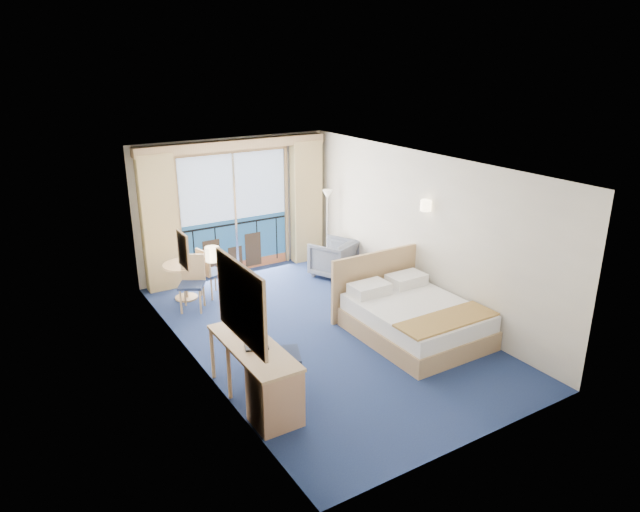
{
  "coord_description": "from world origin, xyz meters",
  "views": [
    {
      "loc": [
        -4.29,
        -6.97,
        4.18
      ],
      "look_at": [
        0.12,
        0.2,
        1.2
      ],
      "focal_mm": 32.0,
      "sensor_mm": 36.0,
      "label": 1
    }
  ],
  "objects": [
    {
      "name": "curtain_left",
      "position": [
        -1.55,
        3.07,
        1.28
      ],
      "size": [
        0.65,
        0.22,
        2.55
      ],
      "primitive_type": "cube",
      "color": "tan",
      "rests_on": "room_walls"
    },
    {
      "name": "curtain_right",
      "position": [
        1.55,
        3.07,
        1.28
      ],
      "size": [
        0.65,
        0.22,
        2.55
      ],
      "primitive_type": "cube",
      "color": "tan",
      "rests_on": "room_walls"
    },
    {
      "name": "desk_chair",
      "position": [
        -1.4,
        -1.15,
        0.61
      ],
      "size": [
        0.62,
        0.61,
        1.09
      ],
      "rotation": [
        0.0,
        0.0,
        1.18
      ],
      "color": "#1E2947",
      "rests_on": "ground"
    },
    {
      "name": "nightstand",
      "position": [
        1.79,
        0.65,
        0.25
      ],
      "size": [
        0.39,
        0.37,
        0.51
      ],
      "primitive_type": "cube",
      "color": "tan",
      "rests_on": "ground"
    },
    {
      "name": "mirror",
      "position": [
        -1.97,
        -1.5,
        1.55
      ],
      "size": [
        0.05,
        1.25,
        0.95
      ],
      "color": "tan",
      "rests_on": "room_walls"
    },
    {
      "name": "pelmet",
      "position": [
        0.0,
        3.1,
        2.58
      ],
      "size": [
        3.8,
        0.25,
        0.18
      ],
      "primitive_type": "cube",
      "color": "tan",
      "rests_on": "room_walls"
    },
    {
      "name": "bed",
      "position": [
        1.18,
        -0.85,
        0.31
      ],
      "size": [
        1.76,
        2.09,
        1.1
      ],
      "color": "tan",
      "rests_on": "ground"
    },
    {
      "name": "phone",
      "position": [
        1.75,
        0.69,
        0.54
      ],
      "size": [
        0.2,
        0.16,
        0.08
      ],
      "primitive_type": "cube",
      "rotation": [
        0.0,
        0.0,
        -0.17
      ],
      "color": "silver",
      "rests_on": "nightstand"
    },
    {
      "name": "table_chair_a",
      "position": [
        -0.97,
        2.26,
        0.52
      ],
      "size": [
        0.49,
        0.48,
        0.92
      ],
      "rotation": [
        0.0,
        0.0,
        1.83
      ],
      "color": "#1E2947",
      "rests_on": "ground"
    },
    {
      "name": "floor_lamp",
      "position": [
        1.74,
        2.55,
        1.22
      ],
      "size": [
        0.22,
        0.22,
        1.61
      ],
      "color": "silver",
      "rests_on": "ground"
    },
    {
      "name": "table_chair_b",
      "position": [
        -1.39,
        1.94,
        0.54
      ],
      "size": [
        0.57,
        0.57,
        0.95
      ],
      "rotation": [
        0.0,
        0.0,
        -0.54
      ],
      "color": "#1E2947",
      "rests_on": "ground"
    },
    {
      "name": "desk_lamp",
      "position": [
        -1.71,
        -0.67,
        1.1
      ],
      "size": [
        0.11,
        0.11,
        0.43
      ],
      "color": "silver",
      "rests_on": "desk"
    },
    {
      "name": "sconce_left",
      "position": [
        -1.94,
        -0.6,
        1.85
      ],
      "size": [
        0.18,
        0.18,
        0.18
      ],
      "primitive_type": "cylinder",
      "color": "beige",
      "rests_on": "room_walls"
    },
    {
      "name": "balcony_door",
      "position": [
        -0.01,
        3.22,
        1.14
      ],
      "size": [
        2.36,
        0.03,
        2.52
      ],
      "color": "navy",
      "rests_on": "room_walls"
    },
    {
      "name": "desk",
      "position": [
        -1.7,
        -1.62,
        0.43
      ],
      "size": [
        0.57,
        1.66,
        0.78
      ],
      "color": "tan",
      "rests_on": "ground"
    },
    {
      "name": "sconce_right",
      "position": [
        1.94,
        -0.15,
        1.85
      ],
      "size": [
        0.18,
        0.18,
        0.18
      ],
      "primitive_type": "cylinder",
      "color": "beige",
      "rests_on": "room_walls"
    },
    {
      "name": "armchair",
      "position": [
        1.53,
        1.98,
        0.36
      ],
      "size": [
        1.04,
        1.05,
        0.72
      ],
      "primitive_type": "imported",
      "rotation": [
        0.0,
        0.0,
        3.58
      ],
      "color": "#494C58",
      "rests_on": "ground"
    },
    {
      "name": "round_table",
      "position": [
        -1.37,
        2.41,
        0.5
      ],
      "size": [
        0.74,
        0.74,
        0.67
      ],
      "color": "tan",
      "rests_on": "ground"
    },
    {
      "name": "folder",
      "position": [
        -1.69,
        -1.24,
        0.79
      ],
      "size": [
        0.34,
        0.29,
        0.03
      ],
      "primitive_type": "cube",
      "rotation": [
        0.0,
        0.0,
        -0.33
      ],
      "color": "black",
      "rests_on": "desk"
    },
    {
      "name": "room_walls",
      "position": [
        0.0,
        0.0,
        1.78
      ],
      "size": [
        4.04,
        6.54,
        2.72
      ],
      "color": "#EDE4CD",
      "rests_on": "ground"
    },
    {
      "name": "wall_print",
      "position": [
        -1.97,
        0.45,
        1.6
      ],
      "size": [
        0.04,
        0.42,
        0.52
      ],
      "color": "tan",
      "rests_on": "room_walls"
    },
    {
      "name": "floor",
      "position": [
        0.0,
        0.0,
        0.0
      ],
      "size": [
        6.5,
        6.5,
        0.0
      ],
      "primitive_type": "plane",
      "color": "navy",
      "rests_on": "ground"
    }
  ]
}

